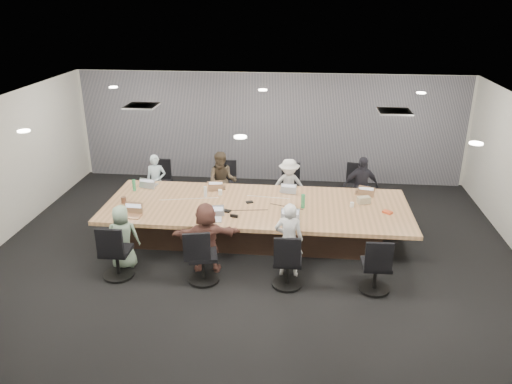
# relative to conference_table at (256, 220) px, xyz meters

# --- Properties ---
(floor) EXTENTS (10.00, 8.00, 0.00)m
(floor) POSITION_rel_conference_table_xyz_m (0.00, -0.50, -0.40)
(floor) COLOR black
(floor) RESTS_ON ground
(ceiling) EXTENTS (10.00, 8.00, 0.00)m
(ceiling) POSITION_rel_conference_table_xyz_m (0.00, -0.50, 2.40)
(ceiling) COLOR white
(ceiling) RESTS_ON wall_back
(wall_back) EXTENTS (10.00, 0.00, 2.80)m
(wall_back) POSITION_rel_conference_table_xyz_m (0.00, 3.50, 1.00)
(wall_back) COLOR beige
(wall_back) RESTS_ON ground
(wall_front) EXTENTS (10.00, 0.00, 2.80)m
(wall_front) POSITION_rel_conference_table_xyz_m (0.00, -4.50, 1.00)
(wall_front) COLOR beige
(wall_front) RESTS_ON ground
(curtain) EXTENTS (9.80, 0.04, 2.80)m
(curtain) POSITION_rel_conference_table_xyz_m (0.00, 3.42, 1.00)
(curtain) COLOR slate
(curtain) RESTS_ON ground
(conference_table) EXTENTS (6.00, 2.20, 0.74)m
(conference_table) POSITION_rel_conference_table_xyz_m (0.00, 0.00, 0.00)
(conference_table) COLOR #36241B
(conference_table) RESTS_ON ground
(chair_0) EXTENTS (0.54, 0.54, 0.77)m
(chair_0) POSITION_rel_conference_table_xyz_m (-2.44, 1.70, -0.02)
(chair_0) COLOR black
(chair_0) RESTS_ON ground
(chair_1) EXTENTS (0.61, 0.61, 0.81)m
(chair_1) POSITION_rel_conference_table_xyz_m (-0.91, 1.70, 0.00)
(chair_1) COLOR black
(chair_1) RESTS_ON ground
(chair_2) EXTENTS (0.58, 0.58, 0.78)m
(chair_2) POSITION_rel_conference_table_xyz_m (0.59, 1.70, -0.01)
(chair_2) COLOR black
(chair_2) RESTS_ON ground
(chair_3) EXTENTS (0.68, 0.68, 0.86)m
(chair_3) POSITION_rel_conference_table_xyz_m (2.16, 1.70, 0.03)
(chair_3) COLOR black
(chair_3) RESTS_ON ground
(chair_4) EXTENTS (0.57, 0.57, 0.84)m
(chair_4) POSITION_rel_conference_table_xyz_m (-2.27, -1.70, 0.02)
(chair_4) COLOR black
(chair_4) RESTS_ON ground
(chair_5) EXTENTS (0.68, 0.68, 0.84)m
(chair_5) POSITION_rel_conference_table_xyz_m (-0.75, -1.70, 0.02)
(chair_5) COLOR black
(chair_5) RESTS_ON ground
(chair_6) EXTENTS (0.56, 0.56, 0.82)m
(chair_6) POSITION_rel_conference_table_xyz_m (0.69, -1.70, 0.01)
(chair_6) COLOR black
(chair_6) RESTS_ON ground
(chair_7) EXTENTS (0.56, 0.56, 0.81)m
(chair_7) POSITION_rel_conference_table_xyz_m (2.15, -1.70, 0.00)
(chair_7) COLOR black
(chair_7) RESTS_ON ground
(person_0) EXTENTS (0.49, 0.35, 1.25)m
(person_0) POSITION_rel_conference_table_xyz_m (-2.44, 1.35, 0.22)
(person_0) COLOR silver
(person_0) RESTS_ON ground
(laptop_0) EXTENTS (0.39, 0.30, 0.02)m
(laptop_0) POSITION_rel_conference_table_xyz_m (-2.44, 0.80, 0.35)
(laptop_0) COLOR #B2B2B7
(laptop_0) RESTS_ON conference_table
(person_1) EXTENTS (0.69, 0.54, 1.37)m
(person_1) POSITION_rel_conference_table_xyz_m (-0.91, 1.35, 0.29)
(person_1) COLOR #42372A
(person_1) RESTS_ON ground
(laptop_1) EXTENTS (0.35, 0.27, 0.02)m
(laptop_1) POSITION_rel_conference_table_xyz_m (-0.91, 0.80, 0.35)
(laptop_1) COLOR #8C6647
(laptop_1) RESTS_ON conference_table
(person_2) EXTENTS (0.86, 0.55, 1.26)m
(person_2) POSITION_rel_conference_table_xyz_m (0.59, 1.35, 0.23)
(person_2) COLOR silver
(person_2) RESTS_ON ground
(laptop_2) EXTENTS (0.35, 0.26, 0.02)m
(laptop_2) POSITION_rel_conference_table_xyz_m (0.59, 0.80, 0.35)
(laptop_2) COLOR #B2B2B7
(laptop_2) RESTS_ON conference_table
(person_3) EXTENTS (0.85, 0.49, 1.37)m
(person_3) POSITION_rel_conference_table_xyz_m (2.16, 1.35, 0.28)
(person_3) COLOR #212129
(person_3) RESTS_ON ground
(laptop_3) EXTENTS (0.38, 0.30, 0.02)m
(laptop_3) POSITION_rel_conference_table_xyz_m (2.16, 0.80, 0.35)
(laptop_3) COLOR #8C6647
(laptop_3) RESTS_ON conference_table
(person_4) EXTENTS (0.65, 0.49, 1.19)m
(person_4) POSITION_rel_conference_table_xyz_m (-2.27, -1.35, 0.19)
(person_4) COLOR gray
(person_4) RESTS_ON ground
(laptop_4) EXTENTS (0.35, 0.25, 0.02)m
(laptop_4) POSITION_rel_conference_table_xyz_m (-2.27, -0.80, 0.35)
(laptop_4) COLOR #8C6647
(laptop_4) RESTS_ON conference_table
(person_5) EXTENTS (1.27, 0.64, 1.31)m
(person_5) POSITION_rel_conference_table_xyz_m (-0.75, -1.35, 0.25)
(person_5) COLOR brown
(person_5) RESTS_ON ground
(laptop_5) EXTENTS (0.38, 0.29, 0.02)m
(laptop_5) POSITION_rel_conference_table_xyz_m (-0.75, -0.80, 0.35)
(laptop_5) COLOR #B2B2B7
(laptop_5) RESTS_ON conference_table
(person_6) EXTENTS (0.52, 0.35, 1.38)m
(person_6) POSITION_rel_conference_table_xyz_m (0.69, -1.35, 0.29)
(person_6) COLOR silver
(person_6) RESTS_ON ground
(laptop_6) EXTENTS (0.35, 0.25, 0.02)m
(laptop_6) POSITION_rel_conference_table_xyz_m (0.69, -0.80, 0.35)
(laptop_6) COLOR #B2B2B7
(laptop_6) RESTS_ON conference_table
(bottle_green_left) EXTENTS (0.07, 0.07, 0.25)m
(bottle_green_left) POSITION_rel_conference_table_xyz_m (-2.65, 0.48, 0.46)
(bottle_green_left) COLOR #328F55
(bottle_green_left) RESTS_ON conference_table
(bottle_green_right) EXTENTS (0.10, 0.10, 0.28)m
(bottle_green_right) POSITION_rel_conference_table_xyz_m (0.92, -0.06, 0.48)
(bottle_green_right) COLOR #328F55
(bottle_green_right) RESTS_ON conference_table
(bottle_clear) EXTENTS (0.08, 0.08, 0.22)m
(bottle_clear) POSITION_rel_conference_table_xyz_m (-1.09, 0.31, 0.45)
(bottle_clear) COLOR silver
(bottle_clear) RESTS_ON conference_table
(cup_white_far) EXTENTS (0.09, 0.09, 0.10)m
(cup_white_far) POSITION_rel_conference_table_xyz_m (-0.80, 0.45, 0.39)
(cup_white_far) COLOR white
(cup_white_far) RESTS_ON conference_table
(cup_white_near) EXTENTS (0.08, 0.08, 0.10)m
(cup_white_near) POSITION_rel_conference_table_xyz_m (1.87, 0.07, 0.39)
(cup_white_near) COLOR white
(cup_white_near) RESTS_ON conference_table
(mug_brown) EXTENTS (0.11, 0.11, 0.12)m
(mug_brown) POSITION_rel_conference_table_xyz_m (-2.65, -0.17, 0.40)
(mug_brown) COLOR brown
(mug_brown) RESTS_ON conference_table
(mic_left) EXTENTS (0.18, 0.14, 0.03)m
(mic_left) POSITION_rel_conference_table_xyz_m (-0.54, -0.39, 0.35)
(mic_left) COLOR black
(mic_left) RESTS_ON conference_table
(mic_right) EXTENTS (0.16, 0.14, 0.03)m
(mic_right) POSITION_rel_conference_table_xyz_m (-0.15, 0.08, 0.35)
(mic_right) COLOR black
(mic_right) RESTS_ON conference_table
(stapler) EXTENTS (0.16, 0.07, 0.06)m
(stapler) POSITION_rel_conference_table_xyz_m (-0.36, -0.64, 0.37)
(stapler) COLOR black
(stapler) RESTS_ON conference_table
(canvas_bag) EXTENTS (0.28, 0.22, 0.13)m
(canvas_bag) POSITION_rel_conference_table_xyz_m (2.12, 0.29, 0.41)
(canvas_bag) COLOR tan
(canvas_bag) RESTS_ON conference_table
(snack_packet) EXTENTS (0.21, 0.20, 0.04)m
(snack_packet) POSITION_rel_conference_table_xyz_m (2.53, -0.15, 0.36)
(snack_packet) COLOR #D84B22
(snack_packet) RESTS_ON conference_table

